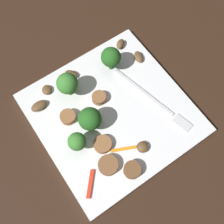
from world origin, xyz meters
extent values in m
plane|color=black|center=(0.00, 0.00, 0.00)|extent=(1.40, 1.40, 0.00)
cube|color=white|center=(0.00, 0.00, 0.01)|extent=(0.28, 0.28, 0.01)
cube|color=silver|center=(0.00, 0.07, 0.01)|extent=(0.14, 0.04, 0.00)
cube|color=silver|center=(0.09, 0.09, 0.01)|extent=(0.04, 0.03, 0.00)
cylinder|color=#408630|center=(-0.08, -0.04, 0.03)|extent=(0.01, 0.01, 0.03)
sphere|color=#387A2D|center=(-0.08, -0.04, 0.05)|extent=(0.04, 0.04, 0.04)
cylinder|color=#296420|center=(0.00, -0.05, 0.02)|extent=(0.01, 0.01, 0.02)
sphere|color=#235B1E|center=(0.00, -0.05, 0.05)|extent=(0.04, 0.04, 0.04)
cylinder|color=#296420|center=(-0.08, 0.05, 0.03)|extent=(0.01, 0.01, 0.03)
sphere|color=#235B1E|center=(-0.08, 0.05, 0.05)|extent=(0.04, 0.04, 0.04)
cylinder|color=#408630|center=(0.02, -0.09, 0.02)|extent=(0.01, 0.01, 0.02)
sphere|color=#387A2D|center=(0.02, -0.09, 0.04)|extent=(0.03, 0.03, 0.03)
cylinder|color=brown|center=(0.11, -0.03, 0.02)|extent=(0.04, 0.04, 0.02)
cylinder|color=brown|center=(0.08, -0.06, 0.02)|extent=(0.05, 0.05, 0.01)
cylinder|color=brown|center=(-0.04, -0.01, 0.02)|extent=(0.04, 0.04, 0.01)
cylinder|color=brown|center=(-0.04, -0.07, 0.02)|extent=(0.03, 0.03, 0.01)
cylinder|color=brown|center=(0.04, -0.05, 0.02)|extent=(0.04, 0.04, 0.01)
ellipsoid|color=brown|center=(-0.07, 0.11, 0.02)|extent=(0.03, 0.02, 0.01)
ellipsoid|color=brown|center=(-0.11, -0.08, 0.02)|extent=(0.03, 0.02, 0.01)
ellipsoid|color=brown|center=(-0.09, -0.11, 0.02)|extent=(0.02, 0.03, 0.01)
ellipsoid|color=brown|center=(0.09, 0.01, 0.02)|extent=(0.02, 0.02, 0.01)
ellipsoid|color=brown|center=(-0.11, 0.10, 0.02)|extent=(0.03, 0.03, 0.01)
ellipsoid|color=brown|center=(-0.11, -0.02, 0.02)|extent=(0.03, 0.03, 0.01)
cube|color=red|center=(0.09, -0.11, 0.02)|extent=(0.04, 0.04, 0.00)
cube|color=orange|center=(0.07, -0.02, 0.01)|extent=(0.02, 0.04, 0.00)
camera|label=1|loc=(0.16, -0.11, 0.49)|focal=44.48mm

